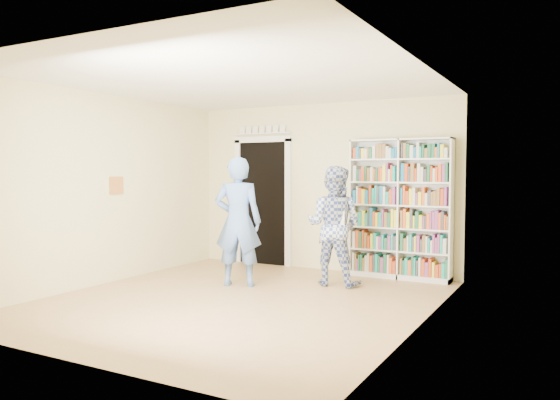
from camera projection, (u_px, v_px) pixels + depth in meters
floor at (238, 301)px, 6.75m from camera, size 5.00×5.00×0.00m
ceiling at (237, 81)px, 6.61m from camera, size 5.00×5.00×0.00m
wall_back at (322, 187)px, 8.88m from camera, size 4.50×0.00×4.50m
wall_left at (105, 189)px, 7.76m from camera, size 0.00×5.00×5.00m
wall_right at (422, 196)px, 5.61m from camera, size 0.00×5.00×5.00m
bookshelf at (400, 208)px, 8.11m from camera, size 1.51×0.28×2.08m
doorway at (263, 196)px, 9.39m from camera, size 1.10×0.08×2.43m
wall_art at (116, 185)px, 7.92m from camera, size 0.03×0.25×0.25m
man_blue at (238, 222)px, 7.60m from camera, size 0.77×0.65×1.80m
man_plaid at (334, 226)px, 7.67m from camera, size 0.84×0.66×1.68m
paper_sheet at (337, 216)px, 7.44m from camera, size 0.20×0.08×0.29m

